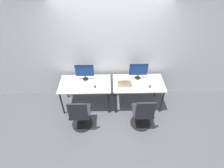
# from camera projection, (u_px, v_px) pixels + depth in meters

# --- Properties ---
(ground_plane) EXTENTS (20.00, 20.00, 0.00)m
(ground_plane) POSITION_uv_depth(u_px,v_px,m) (112.00, 114.00, 4.40)
(ground_plane) COLOR #4C4C51
(wall_back) EXTENTS (12.00, 0.05, 2.80)m
(wall_back) POSITION_uv_depth(u_px,v_px,m) (111.00, 48.00, 4.10)
(wall_back) COLOR silver
(wall_back) RESTS_ON ground_plane
(desk_left) EXTENTS (1.22, 0.68, 0.72)m
(desk_left) POSITION_uv_depth(u_px,v_px,m) (85.00, 86.00, 4.23)
(desk_left) COLOR silver
(desk_left) RESTS_ON ground_plane
(monitor_left) EXTENTS (0.44, 0.14, 0.42)m
(monitor_left) POSITION_uv_depth(u_px,v_px,m) (85.00, 72.00, 4.15)
(monitor_left) COLOR black
(monitor_left) RESTS_ON desk_left
(keyboard_left) EXTENTS (0.37, 0.15, 0.02)m
(keyboard_left) POSITION_uv_depth(u_px,v_px,m) (84.00, 86.00, 4.08)
(keyboard_left) COLOR silver
(keyboard_left) RESTS_ON desk_left
(mouse_left) EXTENTS (0.06, 0.09, 0.03)m
(mouse_left) POSITION_uv_depth(u_px,v_px,m) (95.00, 86.00, 4.07)
(mouse_left) COLOR #333333
(mouse_left) RESTS_ON desk_left
(office_chair_left) EXTENTS (0.48, 0.48, 0.92)m
(office_chair_left) POSITION_uv_depth(u_px,v_px,m) (80.00, 116.00, 3.87)
(office_chair_left) COLOR black
(office_chair_left) RESTS_ON ground_plane
(desk_right) EXTENTS (1.22, 0.68, 0.72)m
(desk_right) POSITION_uv_depth(u_px,v_px,m) (138.00, 85.00, 4.25)
(desk_right) COLOR silver
(desk_right) RESTS_ON ground_plane
(monitor_right) EXTENTS (0.44, 0.14, 0.42)m
(monitor_right) POSITION_uv_depth(u_px,v_px,m) (138.00, 70.00, 4.18)
(monitor_right) COLOR black
(monitor_right) RESTS_ON desk_right
(keyboard_right) EXTENTS (0.37, 0.15, 0.02)m
(keyboard_right) POSITION_uv_depth(u_px,v_px,m) (139.00, 86.00, 4.08)
(keyboard_right) COLOR silver
(keyboard_right) RESTS_ON desk_right
(mouse_right) EXTENTS (0.06, 0.09, 0.03)m
(mouse_right) POSITION_uv_depth(u_px,v_px,m) (150.00, 86.00, 4.08)
(mouse_right) COLOR #333333
(mouse_right) RESTS_ON desk_right
(office_chair_right) EXTENTS (0.48, 0.48, 0.92)m
(office_chair_right) POSITION_uv_depth(u_px,v_px,m) (142.00, 115.00, 3.89)
(office_chair_right) COLOR black
(office_chair_right) RESTS_ON ground_plane
(handbag) EXTENTS (0.30, 0.18, 0.25)m
(handbag) POSITION_uv_depth(u_px,v_px,m) (124.00, 82.00, 4.04)
(handbag) COLOR tan
(handbag) RESTS_ON desk_right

